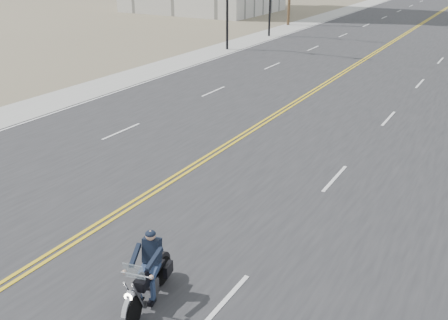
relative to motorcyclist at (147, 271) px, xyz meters
name	(u,v)px	position (x,y,z in m)	size (l,w,h in m)	color
road	(441,12)	(-3.47, 66.77, -0.87)	(20.00, 200.00, 0.01)	#303033
sidewalk_left	(356,7)	(-14.97, 66.77, -0.87)	(3.00, 200.00, 0.01)	#A5A5A0
motorcyclist	(147,271)	(0.00, 0.00, 0.00)	(0.96, 2.24, 1.75)	black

